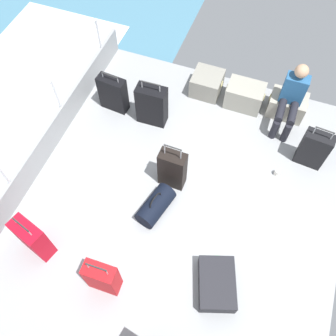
% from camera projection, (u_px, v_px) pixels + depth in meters
% --- Properties ---
extents(ground_plane, '(4.40, 5.20, 0.06)m').
position_uv_depth(ground_plane, '(181.00, 205.00, 5.17)').
color(ground_plane, '#939699').
extents(gunwale_port, '(0.06, 5.20, 0.45)m').
position_uv_depth(gunwale_port, '(42.00, 151.00, 5.34)').
color(gunwale_port, '#939699').
rests_on(gunwale_port, ground_plane).
extents(railing_port, '(0.04, 4.20, 1.02)m').
position_uv_depth(railing_port, '(29.00, 128.00, 4.87)').
color(railing_port, silver).
rests_on(railing_port, ground_plane).
extents(cargo_crate_0, '(0.52, 0.48, 0.37)m').
position_uv_depth(cargo_crate_0, '(207.00, 83.00, 6.09)').
color(cargo_crate_0, gray).
rests_on(cargo_crate_0, ground_plane).
extents(cargo_crate_1, '(0.63, 0.41, 0.41)m').
position_uv_depth(cargo_crate_1, '(245.00, 96.00, 5.92)').
color(cargo_crate_1, gray).
rests_on(cargo_crate_1, ground_plane).
extents(cargo_crate_2, '(0.61, 0.41, 0.36)m').
position_uv_depth(cargo_crate_2, '(287.00, 105.00, 5.85)').
color(cargo_crate_2, '#9E9989').
rests_on(cargo_crate_2, ground_plane).
extents(passenger_seated, '(0.34, 0.66, 1.06)m').
position_uv_depth(passenger_seated, '(292.00, 97.00, 5.45)').
color(passenger_seated, '#26598C').
rests_on(passenger_seated, ground_plane).
extents(suitcase_0, '(0.39, 0.21, 0.76)m').
position_uv_depth(suitcase_0, '(102.00, 278.00, 4.31)').
color(suitcase_0, red).
rests_on(suitcase_0, ground_plane).
extents(suitcase_1, '(0.42, 0.24, 0.78)m').
position_uv_depth(suitcase_1, '(314.00, 149.00, 5.25)').
color(suitcase_1, black).
rests_on(suitcase_1, ground_plane).
extents(suitcase_2, '(0.48, 0.33, 0.79)m').
position_uv_depth(suitcase_2, '(33.00, 238.00, 4.55)').
color(suitcase_2, '#B70C1E').
rests_on(suitcase_2, ground_plane).
extents(suitcase_4, '(0.46, 0.23, 0.73)m').
position_uv_depth(suitcase_4, '(113.00, 94.00, 5.79)').
color(suitcase_4, black).
rests_on(suitcase_4, ground_plane).
extents(suitcase_5, '(0.62, 0.74, 0.23)m').
position_uv_depth(suitcase_5, '(217.00, 284.00, 4.47)').
color(suitcase_5, black).
rests_on(suitcase_5, ground_plane).
extents(suitcase_7, '(0.38, 0.22, 0.89)m').
position_uv_depth(suitcase_7, '(172.00, 169.00, 5.04)').
color(suitcase_7, black).
rests_on(suitcase_7, ground_plane).
extents(suitcase_8, '(0.47, 0.26, 0.84)m').
position_uv_depth(suitcase_8, '(152.00, 105.00, 5.62)').
color(suitcase_8, black).
rests_on(suitcase_8, ground_plane).
extents(duffel_bag, '(0.43, 0.64, 0.43)m').
position_uv_depth(duffel_bag, '(156.00, 206.00, 4.97)').
color(duffel_bag, black).
rests_on(duffel_bag, ground_plane).
extents(paper_cup, '(0.08, 0.08, 0.10)m').
position_uv_depth(paper_cup, '(277.00, 172.00, 5.36)').
color(paper_cup, white).
rests_on(paper_cup, ground_plane).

